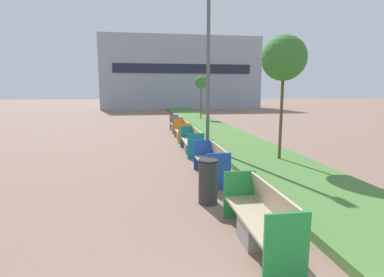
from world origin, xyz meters
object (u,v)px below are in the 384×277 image
bench_teal_frame (192,143)px  bench_grey_frame (177,126)px  street_lamp_post (208,54)px  litter_bin (208,182)px  bench_green_frame (260,222)px  sapling_tree_far (201,83)px  bench_orange_frame (183,133)px  sapling_tree_near (284,59)px  bench_blue_frame (211,166)px

bench_teal_frame → bench_grey_frame: same height
bench_grey_frame → street_lamp_post: 7.34m
litter_bin → street_lamp_post: 6.47m
bench_green_frame → sapling_tree_far: size_ratio=0.56×
bench_orange_frame → street_lamp_post: street_lamp_post is taller
bench_grey_frame → street_lamp_post: (0.61, -6.43, 3.48)m
bench_orange_frame → bench_grey_frame: bearing=90.0°
litter_bin → sapling_tree_near: (3.13, 3.20, 2.99)m
bench_blue_frame → street_lamp_post: size_ratio=0.30×
litter_bin → bench_orange_frame: bearing=86.8°
bench_teal_frame → sapling_tree_far: size_ratio=0.64×
bench_green_frame → bench_teal_frame: bearing=90.0°
bench_blue_frame → bench_orange_frame: 6.80m
bench_blue_frame → litter_bin: bearing=-104.5°
bench_grey_frame → sapling_tree_near: bearing=-73.0°
bench_green_frame → bench_blue_frame: same height
bench_green_frame → sapling_tree_far: bearing=82.5°
bench_grey_frame → litter_bin: (-0.48, -11.86, 0.13)m
bench_grey_frame → street_lamp_post: street_lamp_post is taller
bench_teal_frame → street_lamp_post: bearing=-9.2°
street_lamp_post → bench_blue_frame: bearing=-99.7°
bench_teal_frame → litter_bin: size_ratio=2.39×
litter_bin → sapling_tree_far: sapling_tree_far is taller
bench_teal_frame → sapling_tree_far: bearing=78.2°
bench_blue_frame → sapling_tree_far: (2.65, 16.37, 2.74)m
bench_orange_frame → litter_bin: bearing=-93.2°
litter_bin → street_lamp_post: size_ratio=0.14×
litter_bin → sapling_tree_near: sapling_tree_near is taller
bench_orange_frame → bench_grey_frame: same height
bench_teal_frame → sapling_tree_near: 4.70m
sapling_tree_far → bench_teal_frame: bearing=-101.8°
bench_green_frame → sapling_tree_near: bearing=62.3°
litter_bin → sapling_tree_far: size_ratio=0.27×
sapling_tree_near → sapling_tree_far: bearing=90.0°
bench_orange_frame → litter_bin: (-0.48, -8.66, 0.13)m
bench_blue_frame → sapling_tree_far: 16.81m
bench_orange_frame → sapling_tree_near: 6.82m
bench_green_frame → litter_bin: size_ratio=2.07×
bench_orange_frame → street_lamp_post: (0.61, -3.23, 3.48)m
bench_orange_frame → street_lamp_post: 4.79m
bench_orange_frame → sapling_tree_far: 10.30m
bench_teal_frame → bench_grey_frame: (-0.00, 6.34, -0.01)m
bench_teal_frame → bench_orange_frame: size_ratio=1.10×
sapling_tree_near → sapling_tree_far: (-0.00, 15.03, -0.38)m
bench_blue_frame → sapling_tree_near: bearing=26.9°
litter_bin → bench_blue_frame: bearing=75.5°
sapling_tree_near → bench_orange_frame: bearing=115.9°
bench_orange_frame → bench_teal_frame: bearing=-90.0°
bench_green_frame → litter_bin: litter_bin is taller
bench_grey_frame → litter_bin: bearing=-92.3°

